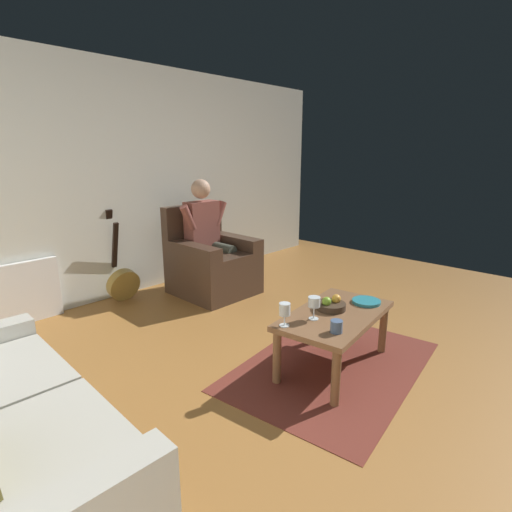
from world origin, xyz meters
The scene contains 13 objects.
ground_plane centered at (0.00, 0.00, 0.00)m, with size 6.77×6.77×0.00m, color #9B6630.
wall_back centered at (0.00, -2.85, 1.25)m, with size 6.03×0.06×2.51m, color silver.
rug centered at (0.05, -0.21, 0.00)m, with size 1.68×1.14×0.01m, color maroon.
armchair centered at (-0.42, -2.14, 0.33)m, with size 0.80×0.85×0.99m.
person_seated centered at (-0.42, -2.18, 0.69)m, with size 0.65×0.55×1.28m.
coffee_table centered at (0.05, -0.21, 0.37)m, with size 1.03×0.65×0.43m.
guitar centered at (0.40, -2.65, 0.22)m, with size 0.35×0.31×0.99m.
radiator centered at (1.34, -2.78, 0.30)m, with size 0.64×0.06×0.59m, color white.
wine_glass_near centered at (0.25, -0.26, 0.55)m, with size 0.09×0.09×0.17m.
wine_glass_far centered at (0.48, -0.34, 0.54)m, with size 0.08×0.08×0.16m.
fruit_bowl centered at (0.01, -0.27, 0.47)m, with size 0.22×0.22×0.11m.
decorative_dish centered at (-0.28, -0.14, 0.44)m, with size 0.22×0.22×0.02m, color teal.
candle_jar centered at (0.33, -0.03, 0.47)m, with size 0.08×0.08×0.08m, color #496185.
Camera 1 is at (2.45, 1.21, 1.58)m, focal length 28.02 mm.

